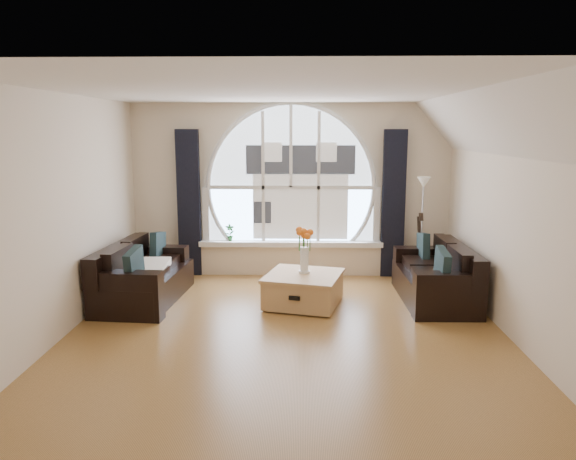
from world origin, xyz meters
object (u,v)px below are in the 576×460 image
at_px(floor_lamp, 422,230).
at_px(potted_plant, 230,232).
at_px(sofa_right, 435,272).
at_px(vase_flowers, 304,244).
at_px(guitar, 418,246).
at_px(sofa_left, 144,272).
at_px(coffee_chest, 304,288).

distance_m(floor_lamp, potted_plant, 2.98).
distance_m(sofa_right, vase_flowers, 1.82).
xyz_separation_m(guitar, potted_plant, (-2.93, 0.23, 0.15)).
bearing_deg(sofa_left, potted_plant, 59.48).
bearing_deg(vase_flowers, floor_lamp, 32.83).
xyz_separation_m(coffee_chest, vase_flowers, (0.01, 0.07, 0.58)).
bearing_deg(vase_flowers, guitar, 35.11).
bearing_deg(sofa_left, guitar, 21.29).
relative_size(sofa_left, guitar, 1.65).
height_order(sofa_left, vase_flowers, vase_flowers).
relative_size(floor_lamp, potted_plant, 5.97).
distance_m(sofa_left, sofa_right, 3.93).
bearing_deg(floor_lamp, sofa_right, -90.94).
bearing_deg(floor_lamp, coffee_chest, -145.74).
bearing_deg(sofa_left, floor_lamp, 20.03).
distance_m(sofa_left, potted_plant, 1.74).
distance_m(sofa_left, coffee_chest, 2.17).
xyz_separation_m(sofa_left, guitar, (3.92, 1.17, 0.13)).
bearing_deg(potted_plant, floor_lamp, -6.15).
height_order(vase_flowers, guitar, vase_flowers).
bearing_deg(guitar, sofa_right, -100.66).
relative_size(coffee_chest, floor_lamp, 0.59).
distance_m(vase_flowers, potted_plant, 1.88).
relative_size(coffee_chest, potted_plant, 3.51).
height_order(sofa_left, potted_plant, potted_plant).
height_order(sofa_right, vase_flowers, vase_flowers).
distance_m(floor_lamp, guitar, 0.28).
xyz_separation_m(vase_flowers, guitar, (1.76, 1.24, -0.28)).
bearing_deg(vase_flowers, potted_plant, 128.71).
relative_size(coffee_chest, vase_flowers, 1.34).
bearing_deg(sofa_left, vase_flowers, 2.93).
bearing_deg(coffee_chest, potted_plant, 141.58).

